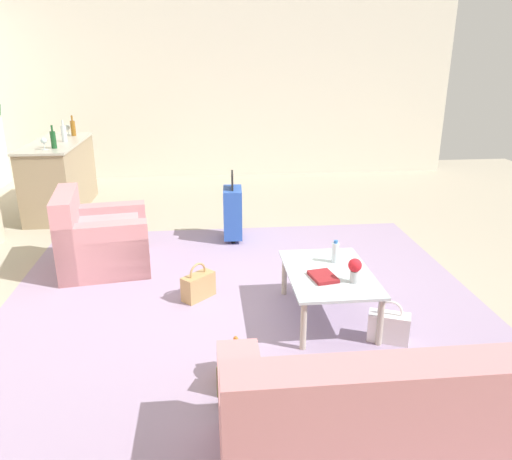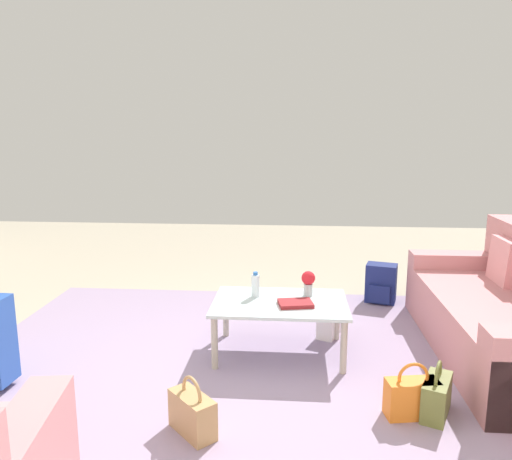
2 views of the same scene
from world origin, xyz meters
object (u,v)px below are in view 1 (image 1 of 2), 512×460
(wine_bottle_green, at_px, (53,139))
(wine_bottle_amber, at_px, (73,128))
(coffee_table_book, at_px, (323,277))
(bar_console, at_px, (60,175))
(flower_vase, at_px, (355,268))
(couch, at_px, (430,436))
(coffee_table, at_px, (329,277))
(water_bottle, at_px, (335,252))
(wine_bottle_clear, at_px, (64,133))
(handbag_orange, at_px, (237,367))
(wine_glass_leftmost, at_px, (44,141))
(handbag_olive, at_px, (243,380))
(wine_glass_left_of_centre, at_px, (68,128))
(suitcase_blue, at_px, (233,212))
(handbag_white, at_px, (389,326))
(armchair, at_px, (98,242))
(handbag_tan, at_px, (198,286))

(wine_bottle_green, relative_size, wine_bottle_amber, 1.00)
(coffee_table_book, height_order, bar_console, bar_console)
(flower_vase, bearing_deg, coffee_table_book, 66.50)
(coffee_table_book, bearing_deg, couch, 175.12)
(flower_vase, xyz_separation_m, bar_console, (3.72, 3.25, -0.04))
(flower_vase, height_order, wine_bottle_green, wine_bottle_green)
(coffee_table, distance_m, water_bottle, 0.27)
(flower_vase, distance_m, wine_bottle_clear, 4.89)
(coffee_table_book, relative_size, bar_console, 0.14)
(wine_bottle_green, bearing_deg, couch, -147.27)
(wine_bottle_green, relative_size, handbag_orange, 0.84)
(wine_glass_leftmost, distance_m, handbag_orange, 4.46)
(water_bottle, distance_m, bar_console, 4.60)
(handbag_orange, bearing_deg, coffee_table_book, -46.47)
(couch, distance_m, handbag_olive, 1.23)
(coffee_table, distance_m, wine_glass_left_of_centre, 5.18)
(coffee_table, relative_size, coffee_table_book, 4.12)
(wine_glass_left_of_centre, height_order, suitcase_blue, wine_glass_left_of_centre)
(water_bottle, xyz_separation_m, wine_bottle_green, (2.78, 3.07, 0.59))
(water_bottle, height_order, wine_bottle_green, wine_bottle_green)
(coffee_table_book, bearing_deg, handbag_orange, 122.54)
(bar_console, bearing_deg, water_bottle, -135.88)
(flower_vase, relative_size, wine_bottle_amber, 0.68)
(flower_vase, relative_size, suitcase_blue, 0.24)
(handbag_orange, bearing_deg, wine_glass_leftmost, 30.92)
(couch, distance_m, handbag_white, 1.42)
(handbag_orange, bearing_deg, armchair, 32.02)
(couch, relative_size, bar_console, 1.21)
(suitcase_blue, bearing_deg, coffee_table_book, -163.70)
(flower_vase, height_order, wine_glass_left_of_centre, wine_glass_left_of_centre)
(wine_bottle_green, height_order, wine_bottle_amber, same)
(coffee_table, distance_m, handbag_tan, 1.23)
(bar_console, height_order, wine_bottle_clear, wine_bottle_clear)
(wine_bottle_green, height_order, suitcase_blue, wine_bottle_green)
(water_bottle, relative_size, handbag_tan, 0.57)
(wine_bottle_green, distance_m, wine_bottle_clear, 0.52)
(coffee_table_book, xyz_separation_m, wine_bottle_amber, (4.16, 2.89, 0.67))
(bar_console, relative_size, handbag_olive, 4.97)
(handbag_orange, bearing_deg, handbag_olive, -170.05)
(bar_console, bearing_deg, wine_glass_left_of_centre, -2.87)
(handbag_olive, bearing_deg, couch, -131.71)
(handbag_orange, distance_m, handbag_tan, 1.34)
(wine_bottle_green, xyz_separation_m, wine_bottle_clear, (0.52, 0.00, 0.00))
(handbag_orange, bearing_deg, bar_console, 27.56)
(couch, distance_m, armchair, 3.83)
(coffee_table_book, distance_m, suitcase_blue, 2.21)
(wine_bottle_amber, xyz_separation_m, handbag_tan, (-3.56, -1.86, -0.99))
(handbag_orange, bearing_deg, handbag_tan, 11.98)
(suitcase_blue, distance_m, handbag_tan, 1.60)
(wine_glass_left_of_centre, relative_size, suitcase_blue, 0.18)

